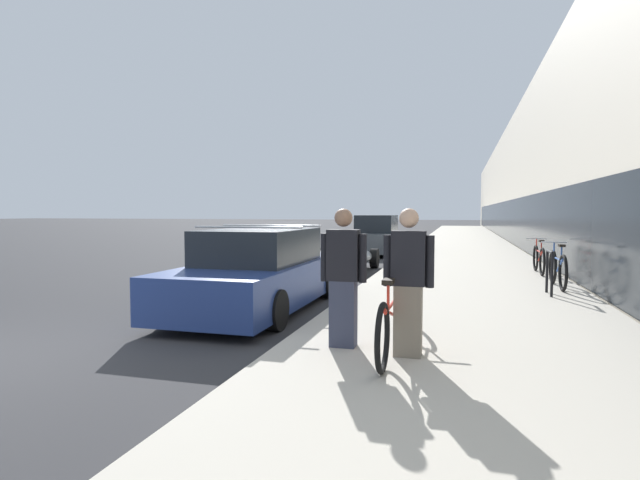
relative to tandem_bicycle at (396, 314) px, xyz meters
name	(u,v)px	position (x,y,z in m)	size (l,w,h in m)	color
sidewalk_slab	(464,246)	(0.90, 19.13, -0.45)	(4.54, 70.00, 0.14)	#BCB5A5
storefront_facade	(592,185)	(8.21, 27.13, 2.82)	(10.01, 70.00, 6.68)	beige
tandem_bicycle	(396,314)	(0.00, 0.00, 0.00)	(0.52, 2.80, 0.88)	black
person_rider	(408,282)	(0.18, -0.36, 0.43)	(0.55, 0.21, 1.61)	#756B5B
person_bystander	(343,278)	(-0.59, -0.18, 0.43)	(0.55, 0.21, 1.61)	#33384C
bike_rack_hoop	(550,268)	(2.36, 4.46, 0.14)	(0.05, 0.60, 0.84)	black
cruiser_bike_nearest	(558,269)	(2.68, 5.50, 0.01)	(0.52, 1.88, 0.94)	black
cruiser_bike_middle	(539,259)	(2.67, 7.99, 0.00)	(0.52, 1.82, 0.89)	black
parked_sedan_curbside	(260,273)	(-2.67, 2.28, 0.13)	(1.91, 4.74, 1.48)	navy
vintage_roadster_curbside	(341,258)	(-2.60, 8.13, -0.12)	(1.81, 3.90, 0.92)	#4C5156
parked_sedan_far	(377,237)	(-2.56, 14.33, 0.19)	(1.79, 4.25, 1.59)	#4C5156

